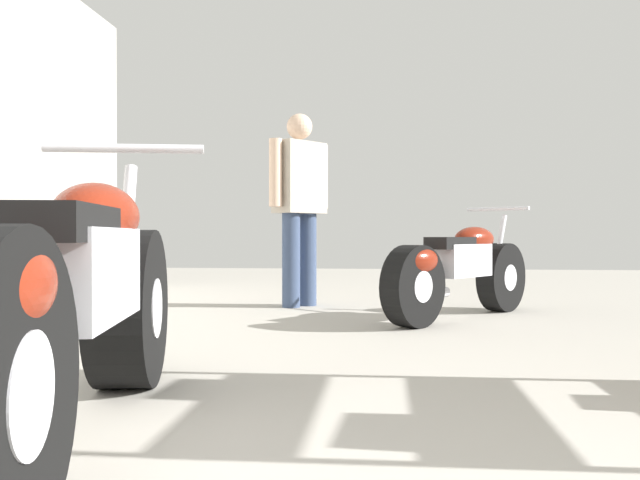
{
  "coord_description": "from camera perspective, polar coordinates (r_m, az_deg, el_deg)",
  "views": [
    {
      "loc": [
        0.3,
        -0.27,
        0.63
      ],
      "look_at": [
        -0.05,
        3.24,
        0.6
      ],
      "focal_mm": 36.58,
      "sensor_mm": 36.0,
      "label": 1
    }
  ],
  "objects": [
    {
      "name": "motorcycle_maroon_cruiser",
      "position": [
        2.05,
        -20.74,
        -5.66
      ],
      "size": [
        0.75,
        2.13,
        0.99
      ],
      "color": "black",
      "rests_on": "ground_plane"
    },
    {
      "name": "motorcycle_black_naked",
      "position": [
        4.97,
        12.02,
        -2.61
      ],
      "size": [
        1.23,
        1.56,
        0.86
      ],
      "color": "black",
      "rests_on": "ground_plane"
    },
    {
      "name": "mechanic_in_blue",
      "position": [
        5.74,
        -1.81,
        3.74
      ],
      "size": [
        0.51,
        0.6,
        1.69
      ],
      "color": "#384766",
      "rests_on": "ground_plane"
    },
    {
      "name": "ground_plane",
      "position": [
        3.82,
        1.09,
        -9.03
      ],
      "size": [
        16.75,
        16.75,
        0.0
      ],
      "primitive_type": "plane",
      "color": "#A8A399"
    }
  ]
}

